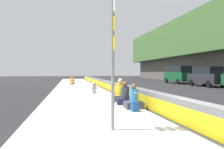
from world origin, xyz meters
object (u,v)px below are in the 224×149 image
Objects in this scene: backpack at (135,106)px; construction_barrel at (72,81)px; parked_car_fourth at (207,76)px; route_sign_post at (113,51)px; fire_hydrant at (94,87)px; seated_person_foreground at (134,101)px; seated_person_middle at (125,97)px; seated_person_rear at (120,94)px; parked_car_midline at (178,74)px.

backpack is 0.42× the size of construction_barrel.
parked_car_fourth is (12.77, -13.07, 0.85)m from backpack.
route_sign_post reaches higher than fire_hydrant.
seated_person_middle is (1.12, 0.05, 0.02)m from seated_person_foreground.
parked_car_fourth reaches higher than construction_barrel.
fire_hydrant is 0.73× the size of seated_person_rear.
fire_hydrant is 6.04m from seated_person_foreground.
seated_person_foreground is 2.60× the size of backpack.
parked_car_midline reaches higher than seated_person_middle.
parked_car_fourth reaches higher than seated_person_middle.
construction_barrel is at bearing 8.37° from seated_person_rear.
seated_person_middle is at bearing -172.11° from construction_barrel.
route_sign_post is at bearing 145.82° from parked_car_midline.
seated_person_middle is at bearing -169.47° from fire_hydrant.
backpack is 18.29m from parked_car_fourth.
fire_hydrant is 0.93× the size of construction_barrel.
seated_person_middle is at bearing 130.37° from parked_car_fourth.
backpack is at bearing 177.47° from seated_person_rear.
construction_barrel is at bearing 6.75° from backpack.
parked_car_midline is at bearing -35.07° from seated_person_foreground.
parked_car_midline is at bearing -36.87° from seated_person_middle.
seated_person_foreground is (2.90, -1.54, -1.77)m from route_sign_post.
fire_hydrant is at bearing 113.98° from parked_car_fourth.
route_sign_post is 3.29× the size of seated_person_middle.
construction_barrel is (16.08, 2.23, 0.14)m from seated_person_middle.
route_sign_post is 3.73m from seated_person_foreground.
parked_car_midline reaches higher than fire_hydrant.
route_sign_post is 2.99× the size of seated_person_rear.
fire_hydrant is 15.17m from parked_car_fourth.
seated_person_foreground is 1.10× the size of construction_barrel.
seated_person_middle is 17.01m from parked_car_fourth.
parked_car_fourth is at bearing -43.86° from route_sign_post.
route_sign_post is 3.46× the size of seated_person_foreground.
seated_person_rear is 3.01× the size of backpack.
fire_hydrant is 0.84× the size of seated_person_foreground.
seated_person_foreground is at bearing -27.99° from route_sign_post.
seated_person_rear is 0.24× the size of parked_car_midline.
construction_barrel is at bearing 7.55° from seated_person_foreground.
parked_car_fourth is at bearing -66.02° from fire_hydrant.
parked_car_fourth is at bearing 178.53° from parked_car_midline.
seated_person_middle is 0.93m from seated_person_rear.
route_sign_post is 4.09× the size of fire_hydrant.
seated_person_foreground is at bearing 133.23° from parked_car_fourth.
seated_person_foreground is at bearing -178.59° from seated_person_rear.
parked_car_midline is (12.64, -14.02, 0.77)m from fire_hydrant.
seated_person_foreground is 0.22× the size of parked_car_fourth.
seated_person_middle is at bearing -3.83° from backpack.
fire_hydrant is 0.18× the size of parked_car_fourth.
parked_car_midline reaches higher than seated_person_foreground.
seated_person_rear is at bearing 1.41° from seated_person_foreground.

